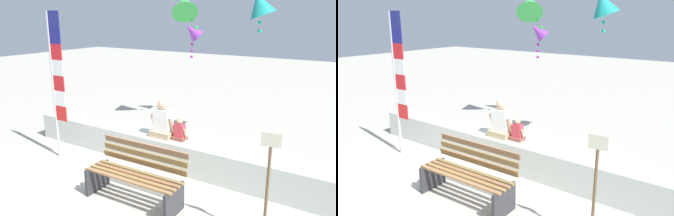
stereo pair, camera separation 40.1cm
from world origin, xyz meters
The scene contains 10 objects.
ground_plane centered at (0.00, 0.00, 0.00)m, with size 40.00×40.00×0.00m, color #B0AC9D.
seawall_ledge centered at (0.00, 1.31, 0.28)m, with size 6.65×0.50×0.57m, color beige.
park_bench centered at (0.31, -0.03, 0.42)m, with size 1.61×0.65×0.88m.
person_adult centered at (-0.09, 1.35, 0.86)m, with size 0.49×0.36×0.75m.
person_child centered at (0.28, 1.35, 0.73)m, with size 0.28×0.20×0.43m.
flag_banner centered at (-2.03, 0.48, 1.69)m, with size 0.35×0.05×2.93m.
kite_purple centered at (-1.10, 4.30, 2.42)m, with size 0.69×0.69×1.04m.
kite_teal centered at (1.02, 3.29, 3.05)m, with size 0.79×0.70×0.89m.
kite_green centered at (-1.04, 3.75, 3.09)m, with size 1.01×1.06×1.00m.
sign_post centered at (2.32, 0.07, 0.87)m, with size 0.24×0.05×1.48m.
Camera 2 is at (3.67, -3.57, 2.83)m, focal length 36.05 mm.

